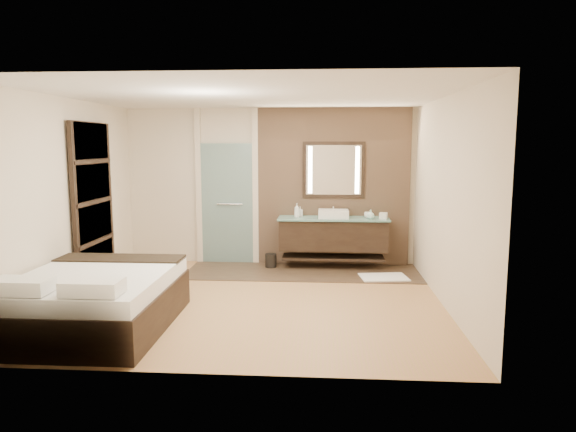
# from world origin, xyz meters

# --- Properties ---
(floor) EXTENTS (5.00, 5.00, 0.00)m
(floor) POSITION_xyz_m (0.00, 0.00, 0.00)
(floor) COLOR #AB8348
(floor) RESTS_ON ground
(tile_strip) EXTENTS (3.80, 1.30, 0.01)m
(tile_strip) POSITION_xyz_m (0.60, 1.60, 0.01)
(tile_strip) COLOR #35241D
(tile_strip) RESTS_ON floor
(stone_wall) EXTENTS (2.60, 0.08, 2.70)m
(stone_wall) POSITION_xyz_m (1.10, 2.21, 1.35)
(stone_wall) COLOR #A0795B
(stone_wall) RESTS_ON floor
(vanity) EXTENTS (1.85, 0.55, 0.88)m
(vanity) POSITION_xyz_m (1.10, 1.92, 0.58)
(vanity) COLOR black
(vanity) RESTS_ON stone_wall
(mirror_unit) EXTENTS (1.06, 0.04, 0.96)m
(mirror_unit) POSITION_xyz_m (1.10, 2.16, 1.65)
(mirror_unit) COLOR black
(mirror_unit) RESTS_ON stone_wall
(frosted_door) EXTENTS (1.10, 0.12, 2.70)m
(frosted_door) POSITION_xyz_m (-0.75, 2.20, 1.14)
(frosted_door) COLOR #A4CFCD
(frosted_door) RESTS_ON floor
(shoji_partition) EXTENTS (0.06, 1.20, 2.40)m
(shoji_partition) POSITION_xyz_m (-2.43, 0.60, 1.21)
(shoji_partition) COLOR black
(shoji_partition) RESTS_ON floor
(bed) EXTENTS (1.64, 2.05, 0.79)m
(bed) POSITION_xyz_m (-1.65, -1.16, 0.33)
(bed) COLOR black
(bed) RESTS_ON floor
(bath_mat) EXTENTS (0.78, 0.60, 0.02)m
(bath_mat) POSITION_xyz_m (1.89, 1.28, 0.02)
(bath_mat) COLOR white
(bath_mat) RESTS_ON floor
(waste_bin) EXTENTS (0.22, 0.22, 0.24)m
(waste_bin) POSITION_xyz_m (0.05, 1.85, 0.12)
(waste_bin) COLOR black
(waste_bin) RESTS_ON floor
(tissue_box) EXTENTS (0.15, 0.15, 0.10)m
(tissue_box) POSITION_xyz_m (1.92, 1.82, 0.92)
(tissue_box) COLOR silver
(tissue_box) RESTS_ON vanity
(soap_bottle_a) EXTENTS (0.11, 0.11, 0.23)m
(soap_bottle_a) POSITION_xyz_m (0.49, 1.92, 0.98)
(soap_bottle_a) COLOR white
(soap_bottle_a) RESTS_ON vanity
(soap_bottle_b) EXTENTS (0.09, 0.09, 0.17)m
(soap_bottle_b) POSITION_xyz_m (0.54, 2.03, 0.95)
(soap_bottle_b) COLOR #B2B2B2
(soap_bottle_b) RESTS_ON vanity
(soap_bottle_c) EXTENTS (0.16, 0.16, 0.16)m
(soap_bottle_c) POSITION_xyz_m (1.71, 1.78, 0.94)
(soap_bottle_c) COLOR silver
(soap_bottle_c) RESTS_ON vanity
(cup) EXTENTS (0.16, 0.16, 0.10)m
(cup) POSITION_xyz_m (1.67, 1.90, 0.92)
(cup) COLOR silver
(cup) RESTS_ON vanity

